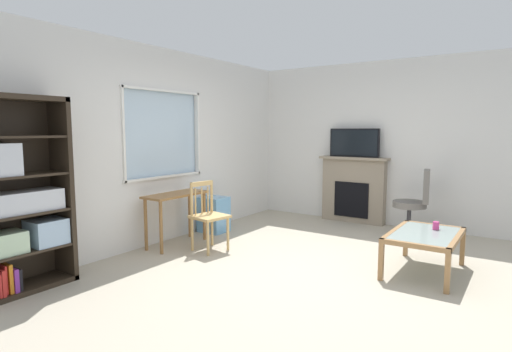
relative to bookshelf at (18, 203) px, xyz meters
The scene contains 12 objects.
ground 3.09m from the bookshelf, 44.41° to the right, with size 6.40×5.62×0.02m, color #B2A893.
wall_back_with_window 2.18m from the bookshelf, ahead, with size 5.40×0.15×2.70m.
wall_right 5.32m from the bookshelf, 23.02° to the right, with size 0.12×4.82×2.70m, color silver.
bookshelf is the anchor object (origin of this frame).
desk_under_window 2.03m from the bookshelf, ahead, with size 0.93×0.39×0.72m.
wooden_chair 2.20m from the bookshelf, 16.86° to the right, with size 0.48×0.46×0.90m.
plastic_drawer_unit 2.91m from the bookshelf, ahead, with size 0.35×0.40×0.54m, color #72ADDB.
fireplace 5.00m from the bookshelf, 18.75° to the right, with size 0.26×1.18×1.12m.
tv 5.00m from the bookshelf, 18.82° to the right, with size 0.06×0.85×0.48m.
office_chair 5.09m from the bookshelf, 32.46° to the right, with size 0.58×0.57×1.00m.
coffee_table 4.23m from the bookshelf, 49.08° to the right, with size 1.07×0.69×0.45m.
sippy_cup 4.42m from the bookshelf, 47.47° to the right, with size 0.07×0.07×0.09m, color #DB3D84.
Camera 1 is at (-4.06, -2.02, 1.58)m, focal length 28.67 mm.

